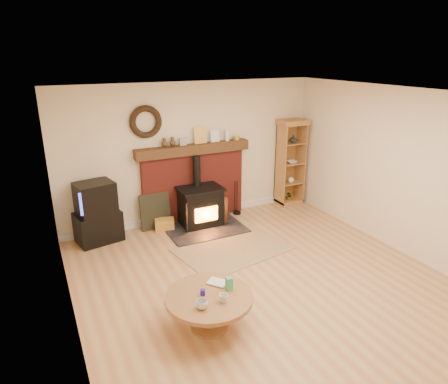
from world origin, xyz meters
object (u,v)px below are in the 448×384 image
wood_stove (201,208)px  coffee_table (209,302)px  tv_unit (97,214)px  curio_cabinet (290,162)px

wood_stove → coffee_table: 2.94m
tv_unit → coffee_table: size_ratio=1.03×
wood_stove → curio_cabinet: (2.14, 0.28, 0.54)m
wood_stove → coffee_table: bearing=-111.2°
wood_stove → coffee_table: size_ratio=1.36×
wood_stove → tv_unit: size_ratio=1.32×
curio_cabinet → tv_unit: bearing=-178.8°
tv_unit → curio_cabinet: (3.97, 0.08, 0.40)m
wood_stove → tv_unit: 1.84m
coffee_table → curio_cabinet: bearing=43.2°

